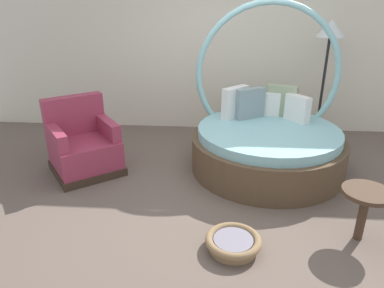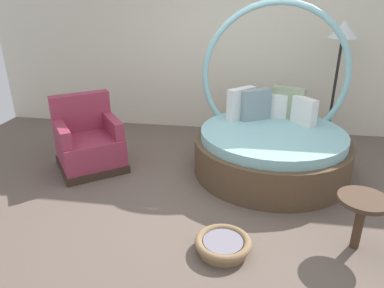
{
  "view_description": "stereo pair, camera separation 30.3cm",
  "coord_description": "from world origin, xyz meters",
  "px_view_note": "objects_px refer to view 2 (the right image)",
  "views": [
    {
      "loc": [
        -0.02,
        -3.58,
        2.13
      ],
      "look_at": [
        -0.29,
        0.16,
        0.55
      ],
      "focal_mm": 33.15,
      "sensor_mm": 36.0,
      "label": 1
    },
    {
      "loc": [
        0.29,
        -3.54,
        2.13
      ],
      "look_at": [
        -0.29,
        0.16,
        0.55
      ],
      "focal_mm": 33.15,
      "sensor_mm": 36.0,
      "label": 2
    }
  ],
  "objects_px": {
    "red_armchair": "(89,143)",
    "side_table": "(362,207)",
    "floor_lamp": "(342,42)",
    "pet_basket": "(223,244)",
    "round_daybed": "(271,141)"
  },
  "relations": [
    {
      "from": "round_daybed",
      "to": "floor_lamp",
      "type": "bearing_deg",
      "value": 48.13
    },
    {
      "from": "round_daybed",
      "to": "side_table",
      "type": "height_order",
      "value": "round_daybed"
    },
    {
      "from": "pet_basket",
      "to": "floor_lamp",
      "type": "xyz_separation_m",
      "value": [
        1.39,
        2.76,
        1.46
      ]
    },
    {
      "from": "red_armchair",
      "to": "side_table",
      "type": "bearing_deg",
      "value": -21.41
    },
    {
      "from": "floor_lamp",
      "to": "side_table",
      "type": "bearing_deg",
      "value": -94.75
    },
    {
      "from": "pet_basket",
      "to": "floor_lamp",
      "type": "relative_size",
      "value": 0.28
    },
    {
      "from": "red_armchair",
      "to": "floor_lamp",
      "type": "bearing_deg",
      "value": 21.82
    },
    {
      "from": "red_armchair",
      "to": "side_table",
      "type": "xyz_separation_m",
      "value": [
        3.07,
        -1.2,
        0.1
      ]
    },
    {
      "from": "red_armchair",
      "to": "pet_basket",
      "type": "height_order",
      "value": "red_armchair"
    },
    {
      "from": "pet_basket",
      "to": "floor_lamp",
      "type": "height_order",
      "value": "floor_lamp"
    },
    {
      "from": "pet_basket",
      "to": "round_daybed",
      "type": "bearing_deg",
      "value": 74.56
    },
    {
      "from": "floor_lamp",
      "to": "red_armchair",
      "type": "bearing_deg",
      "value": -158.18
    },
    {
      "from": "red_armchair",
      "to": "pet_basket",
      "type": "relative_size",
      "value": 2.19
    },
    {
      "from": "side_table",
      "to": "floor_lamp",
      "type": "relative_size",
      "value": 0.29
    },
    {
      "from": "round_daybed",
      "to": "side_table",
      "type": "relative_size",
      "value": 4.04
    }
  ]
}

